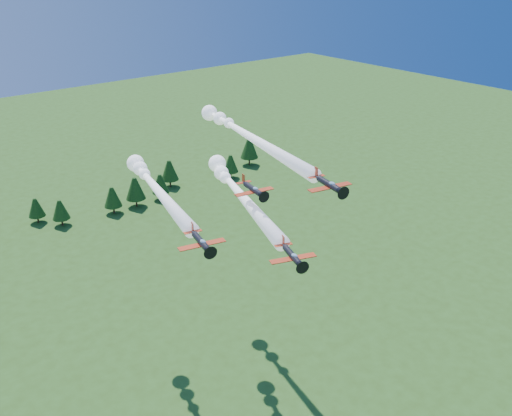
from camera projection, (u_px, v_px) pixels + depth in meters
plane_lead at (238, 191)px, 107.82m from camera, size 19.33×44.92×3.70m
plane_left at (154, 186)px, 110.14m from camera, size 15.09×45.26×3.70m
plane_right at (246, 134)px, 118.41m from camera, size 16.47×55.21×3.70m
plane_slot at (253, 189)px, 98.71m from camera, size 7.40×8.10×2.58m
treeline at (61, 203)px, 186.93m from camera, size 178.25×16.79×11.75m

